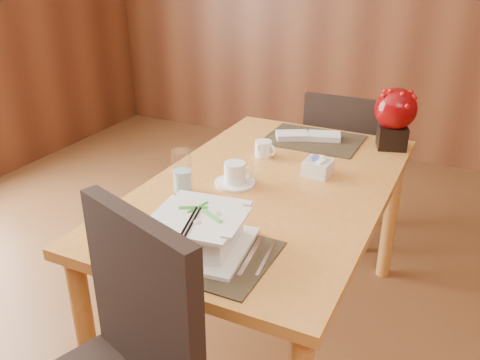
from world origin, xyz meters
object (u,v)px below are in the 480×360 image
at_px(coffee_cup, 235,175).
at_px(berry_decor, 395,115).
at_px(dining_table, 268,205).
at_px(water_glass, 182,172).
at_px(soup_setting, 200,232).
at_px(sugar_caddy, 318,168).
at_px(bread_plate, 127,232).
at_px(creamer_jug, 263,149).
at_px(far_chair, 342,160).

relative_size(coffee_cup, berry_decor, 0.57).
relative_size(dining_table, water_glass, 8.70).
relative_size(soup_setting, sugar_caddy, 3.14).
bearing_deg(coffee_cup, water_glass, -133.15).
height_order(water_glass, berry_decor, berry_decor).
bearing_deg(bread_plate, dining_table, 63.90).
relative_size(creamer_jug, berry_decor, 0.35).
bearing_deg(dining_table, soup_setting, -91.00).
distance_m(creamer_jug, sugar_caddy, 0.30).
distance_m(sugar_caddy, far_chair, 0.84).
xyz_separation_m(soup_setting, coffee_cup, (-0.11, 0.47, -0.02)).
height_order(berry_decor, bread_plate, berry_decor).
relative_size(water_glass, bread_plate, 1.09).
xyz_separation_m(soup_setting, sugar_caddy, (0.15, 0.70, -0.03)).
distance_m(soup_setting, water_glass, 0.40).
xyz_separation_m(sugar_caddy, bread_plate, (-0.42, -0.72, -0.03)).
relative_size(dining_table, bread_plate, 9.46).
bearing_deg(water_glass, bread_plate, -90.97).
relative_size(dining_table, sugar_caddy, 14.15).
relative_size(sugar_caddy, berry_decor, 0.38).
bearing_deg(sugar_caddy, far_chair, 96.80).
distance_m(water_glass, far_chair, 1.25).
bearing_deg(soup_setting, sugar_caddy, 70.32).
height_order(dining_table, berry_decor, berry_decor).
bearing_deg(far_chair, dining_table, 86.31).
height_order(dining_table, coffee_cup, coffee_cup).
bearing_deg(berry_decor, dining_table, -119.98).
xyz_separation_m(water_glass, bread_plate, (-0.01, -0.34, -0.08)).
bearing_deg(dining_table, creamer_jug, 118.19).
height_order(sugar_caddy, bread_plate, sugar_caddy).
xyz_separation_m(creamer_jug, far_chair, (0.19, 0.69, -0.28)).
bearing_deg(creamer_jug, sugar_caddy, -2.90).
bearing_deg(far_chair, soup_setting, 87.05).
bearing_deg(soup_setting, water_glass, 122.23).
distance_m(water_glass, berry_decor, 1.04).
distance_m(coffee_cup, bread_plate, 0.52).
height_order(soup_setting, far_chair, far_chair).
xyz_separation_m(berry_decor, bread_plate, (-0.63, -1.17, -0.15)).
bearing_deg(sugar_caddy, bread_plate, -119.95).
bearing_deg(berry_decor, sugar_caddy, -115.20).
relative_size(coffee_cup, creamer_jug, 1.64).
relative_size(soup_setting, creamer_jug, 3.38).
bearing_deg(far_chair, water_glass, 74.21).
bearing_deg(sugar_caddy, berry_decor, 64.80).
bearing_deg(dining_table, coffee_cup, -153.10).
height_order(coffee_cup, bread_plate, coffee_cup).
xyz_separation_m(coffee_cup, berry_decor, (0.48, 0.68, 0.12)).
bearing_deg(berry_decor, soup_setting, -107.70).
distance_m(coffee_cup, creamer_jug, 0.32).
distance_m(creamer_jug, far_chair, 0.77).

